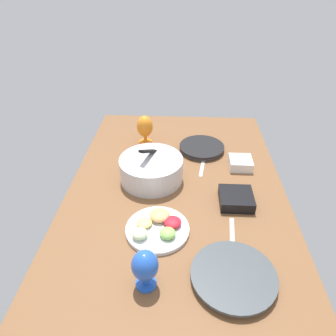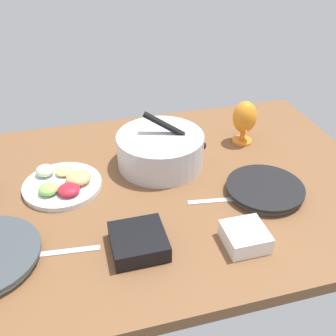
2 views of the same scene
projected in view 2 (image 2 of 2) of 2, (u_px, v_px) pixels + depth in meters
The scene contains 9 objects.
ground_plane at pixel (149, 191), 133.65cm from camera, with size 160.00×104.00×4.00cm, color brown.
dinner_plate_right at pixel (265, 189), 128.60cm from camera, with size 25.52×25.52×2.98cm.
mixing_bowl at pixel (160, 149), 140.59cm from camera, with size 31.96×31.15×19.46cm.
fruit_platter at pixel (63, 183), 130.88cm from camera, with size 26.12×26.12×5.48cm.
hurricane_glass_orange at pixel (244, 119), 151.68cm from camera, with size 9.36×9.36×17.45cm.
square_bowl_black at pixel (138, 241), 107.19cm from camera, with size 14.94×14.94×5.05cm.
square_bowl_white at pixel (245, 236), 108.66cm from camera, with size 11.65×11.65×5.14cm.
fork_by_left_plate at pixel (67, 251), 107.45cm from camera, with size 18.00×1.80×0.60cm, color silver.
fork_by_right_plate at pixel (215, 200), 125.85cm from camera, with size 18.00×1.80×0.60cm, color silver.
Camera 2 is at (-21.47, -104.37, 79.33)cm, focal length 41.88 mm.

